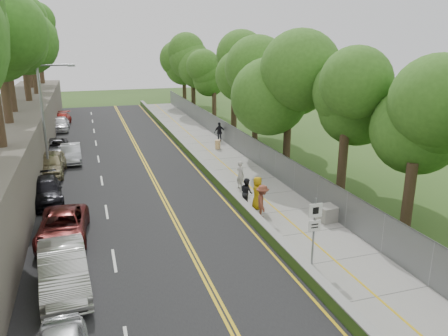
# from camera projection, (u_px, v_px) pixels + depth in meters

# --- Properties ---
(ground) EXTENTS (140.00, 140.00, 0.00)m
(ground) POSITION_uv_depth(u_px,v_px,m) (263.00, 240.00, 21.60)
(ground) COLOR #33511E
(ground) RESTS_ON ground
(road) EXTENTS (11.20, 66.00, 0.04)m
(road) POSITION_uv_depth(u_px,v_px,m) (124.00, 167.00, 33.73)
(road) COLOR black
(road) RESTS_ON ground
(sidewalk) EXTENTS (4.20, 66.00, 0.05)m
(sidewalk) POSITION_uv_depth(u_px,v_px,m) (222.00, 159.00, 36.04)
(sidewalk) COLOR gray
(sidewalk) RESTS_ON ground
(jersey_barrier) EXTENTS (0.42, 66.00, 0.60)m
(jersey_barrier) POSITION_uv_depth(u_px,v_px,m) (195.00, 158.00, 35.29)
(jersey_barrier) COLOR #70D232
(jersey_barrier) RESTS_ON ground
(rock_embankment) EXTENTS (5.00, 66.00, 4.00)m
(rock_embankment) POSITION_uv_depth(u_px,v_px,m) (5.00, 150.00, 30.82)
(rock_embankment) COLOR #595147
(rock_embankment) RESTS_ON ground
(chainlink_fence) EXTENTS (0.04, 66.00, 2.00)m
(chainlink_fence) POSITION_uv_depth(u_px,v_px,m) (246.00, 146.00, 36.37)
(chainlink_fence) COLOR slate
(chainlink_fence) RESTS_ON ground
(trees_fenceside) EXTENTS (7.00, 66.00, 14.00)m
(trees_fenceside) POSITION_uv_depth(u_px,v_px,m) (274.00, 72.00, 35.34)
(trees_fenceside) COLOR #417B25
(trees_fenceside) RESTS_ON ground
(streetlight) EXTENTS (2.52, 0.22, 8.00)m
(streetlight) POSITION_uv_depth(u_px,v_px,m) (46.00, 113.00, 30.03)
(streetlight) COLOR gray
(streetlight) RESTS_ON ground
(signpost) EXTENTS (0.62, 0.09, 3.10)m
(signpost) POSITION_uv_depth(u_px,v_px,m) (314.00, 224.00, 18.59)
(signpost) COLOR gray
(signpost) RESTS_ON sidewalk
(construction_barrel) EXTENTS (0.50, 0.50, 0.81)m
(construction_barrel) POSITION_uv_depth(u_px,v_px,m) (218.00, 144.00, 39.08)
(construction_barrel) COLOR orange
(construction_barrel) RESTS_ON sidewalk
(concrete_block) EXTENTS (1.36, 1.09, 0.83)m
(concrete_block) POSITION_uv_depth(u_px,v_px,m) (329.00, 213.00, 23.71)
(concrete_block) COLOR gray
(concrete_block) RESTS_ON sidewalk
(car_1) EXTENTS (2.15, 5.17, 1.66)m
(car_1) POSITION_uv_depth(u_px,v_px,m) (63.00, 270.00, 17.08)
(car_1) COLOR beige
(car_1) RESTS_ON road
(car_2) EXTENTS (2.59, 5.09, 1.38)m
(car_2) POSITION_uv_depth(u_px,v_px,m) (63.00, 226.00, 21.36)
(car_2) COLOR #4C1514
(car_2) RESTS_ON road
(car_3) EXTENTS (2.41, 4.94, 1.39)m
(car_3) POSITION_uv_depth(u_px,v_px,m) (45.00, 191.00, 26.36)
(car_3) COLOR black
(car_3) RESTS_ON road
(car_4) EXTENTS (2.23, 4.98, 1.66)m
(car_4) POSITION_uv_depth(u_px,v_px,m) (51.00, 164.00, 31.53)
(car_4) COLOR tan
(car_4) RESTS_ON road
(car_5) EXTENTS (1.64, 4.32, 1.41)m
(car_5) POSITION_uv_depth(u_px,v_px,m) (71.00, 153.00, 34.96)
(car_5) COLOR #A9AAB1
(car_5) RESTS_ON road
(car_6) EXTENTS (2.51, 5.00, 1.36)m
(car_6) POSITION_uv_depth(u_px,v_px,m) (55.00, 148.00, 36.88)
(car_6) COLOR black
(car_6) RESTS_ON road
(car_7) EXTENTS (2.23, 4.82, 1.36)m
(car_7) POSITION_uv_depth(u_px,v_px,m) (61.00, 119.00, 49.67)
(car_7) COLOR maroon
(car_7) RESTS_ON road
(car_8) EXTENTS (1.84, 4.42, 1.49)m
(car_8) POSITION_uv_depth(u_px,v_px,m) (60.00, 124.00, 46.81)
(car_8) COLOR white
(car_8) RESTS_ON road
(painter_0) EXTENTS (0.83, 1.06, 1.92)m
(painter_0) POSITION_uv_depth(u_px,v_px,m) (257.00, 193.00, 25.20)
(painter_0) COLOR #BF900F
(painter_0) RESTS_ON sidewalk
(painter_1) EXTENTS (0.64, 0.80, 1.90)m
(painter_1) POSITION_uv_depth(u_px,v_px,m) (240.00, 175.00, 28.54)
(painter_1) COLOR beige
(painter_1) RESTS_ON sidewalk
(painter_2) EXTENTS (0.77, 0.92, 1.72)m
(painter_2) POSITION_uv_depth(u_px,v_px,m) (247.00, 192.00, 25.59)
(painter_2) COLOR black
(painter_2) RESTS_ON sidewalk
(painter_3) EXTENTS (1.07, 1.40, 1.92)m
(painter_3) POSITION_uv_depth(u_px,v_px,m) (262.00, 202.00, 23.79)
(painter_3) COLOR brown
(painter_3) RESTS_ON sidewalk
(person_far) EXTENTS (1.14, 0.59, 1.85)m
(person_far) POSITION_uv_depth(u_px,v_px,m) (219.00, 132.00, 41.80)
(person_far) COLOR black
(person_far) RESTS_ON sidewalk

